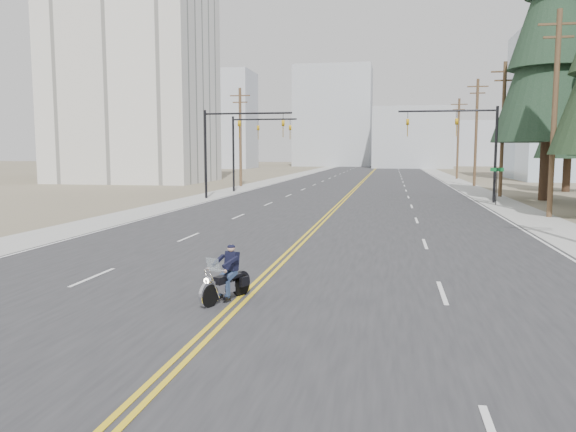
# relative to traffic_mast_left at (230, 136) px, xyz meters

# --- Properties ---
(ground_plane) EXTENTS (400.00, 400.00, 0.00)m
(ground_plane) POSITION_rel_traffic_mast_left_xyz_m (8.98, -32.00, -4.94)
(ground_plane) COLOR #776D56
(ground_plane) RESTS_ON ground
(road) EXTENTS (20.00, 200.00, 0.01)m
(road) POSITION_rel_traffic_mast_left_xyz_m (8.98, 38.00, -4.93)
(road) COLOR #303033
(road) RESTS_ON ground
(sidewalk_left) EXTENTS (3.00, 200.00, 0.01)m
(sidewalk_left) POSITION_rel_traffic_mast_left_xyz_m (-2.52, 38.00, -4.93)
(sidewalk_left) COLOR #A5A5A0
(sidewalk_left) RESTS_ON ground
(sidewalk_right) EXTENTS (3.00, 200.00, 0.01)m
(sidewalk_right) POSITION_rel_traffic_mast_left_xyz_m (20.48, 38.00, -4.93)
(sidewalk_right) COLOR #A5A5A0
(sidewalk_right) RESTS_ON ground
(traffic_mast_left) EXTENTS (7.10, 0.26, 7.00)m
(traffic_mast_left) POSITION_rel_traffic_mast_left_xyz_m (0.00, 0.00, 0.00)
(traffic_mast_left) COLOR black
(traffic_mast_left) RESTS_ON ground
(traffic_mast_right) EXTENTS (7.10, 0.26, 7.00)m
(traffic_mast_right) POSITION_rel_traffic_mast_left_xyz_m (17.95, 0.00, 0.00)
(traffic_mast_right) COLOR black
(traffic_mast_right) RESTS_ON ground
(traffic_mast_far) EXTENTS (6.10, 0.26, 7.00)m
(traffic_mast_far) POSITION_rel_traffic_mast_left_xyz_m (-0.33, 8.00, -0.06)
(traffic_mast_far) COLOR black
(traffic_mast_far) RESTS_ON ground
(street_sign) EXTENTS (0.90, 0.06, 2.62)m
(street_sign) POSITION_rel_traffic_mast_left_xyz_m (19.78, -2.00, -3.13)
(street_sign) COLOR black
(street_sign) RESTS_ON ground
(utility_pole_b) EXTENTS (2.20, 0.30, 11.50)m
(utility_pole_b) POSITION_rel_traffic_mast_left_xyz_m (21.48, -9.00, 1.05)
(utility_pole_b) COLOR brown
(utility_pole_b) RESTS_ON ground
(utility_pole_c) EXTENTS (2.20, 0.30, 11.00)m
(utility_pole_c) POSITION_rel_traffic_mast_left_xyz_m (21.48, 6.00, 0.79)
(utility_pole_c) COLOR brown
(utility_pole_c) RESTS_ON ground
(utility_pole_d) EXTENTS (2.20, 0.30, 11.50)m
(utility_pole_d) POSITION_rel_traffic_mast_left_xyz_m (21.48, 21.00, 1.05)
(utility_pole_d) COLOR brown
(utility_pole_d) RESTS_ON ground
(utility_pole_e) EXTENTS (2.20, 0.30, 11.00)m
(utility_pole_e) POSITION_rel_traffic_mast_left_xyz_m (21.48, 38.00, 0.79)
(utility_pole_e) COLOR brown
(utility_pole_e) RESTS_ON ground
(utility_pole_left) EXTENTS (2.20, 0.30, 10.50)m
(utility_pole_left) POSITION_rel_traffic_mast_left_xyz_m (-3.52, 16.00, 0.54)
(utility_pole_left) COLOR brown
(utility_pole_left) RESTS_ON ground
(apartment_block) EXTENTS (18.00, 14.00, 30.00)m
(apartment_block) POSITION_rel_traffic_mast_left_xyz_m (-19.02, 23.00, 10.06)
(apartment_block) COLOR silver
(apartment_block) RESTS_ON ground
(haze_bldg_a) EXTENTS (14.00, 12.00, 22.00)m
(haze_bldg_a) POSITION_rel_traffic_mast_left_xyz_m (-26.02, 83.00, 6.06)
(haze_bldg_a) COLOR #B7BCC6
(haze_bldg_a) RESTS_ON ground
(haze_bldg_b) EXTENTS (18.00, 14.00, 14.00)m
(haze_bldg_b) POSITION_rel_traffic_mast_left_xyz_m (16.98, 93.00, 2.06)
(haze_bldg_b) COLOR #ADB2B7
(haze_bldg_b) RESTS_ON ground
(haze_bldg_d) EXTENTS (20.00, 15.00, 26.00)m
(haze_bldg_d) POSITION_rel_traffic_mast_left_xyz_m (-3.02, 108.00, 8.06)
(haze_bldg_d) COLOR #ADB2B7
(haze_bldg_d) RESTS_ON ground
(haze_bldg_e) EXTENTS (14.00, 14.00, 12.00)m
(haze_bldg_e) POSITION_rel_traffic_mast_left_xyz_m (33.98, 118.00, 1.06)
(haze_bldg_e) COLOR #B7BCC6
(haze_bldg_e) RESTS_ON ground
(haze_bldg_f) EXTENTS (12.00, 12.00, 16.00)m
(haze_bldg_f) POSITION_rel_traffic_mast_left_xyz_m (-41.02, 98.00, 3.06)
(haze_bldg_f) COLOR #ADB2B7
(haze_bldg_f) RESTS_ON ground
(motorcyclist) EXTENTS (1.37, 1.96, 1.41)m
(motorcyclist) POSITION_rel_traffic_mast_left_xyz_m (8.60, -29.81, -4.23)
(motorcyclist) COLOR black
(motorcyclist) RESTS_ON ground
(conifer_tall) EXTENTS (8.04, 8.04, 22.33)m
(conifer_tall) POSITION_rel_traffic_mast_left_xyz_m (24.12, 3.14, 7.89)
(conifer_tall) COLOR #382619
(conifer_tall) RESTS_ON ground
(conifer_far) EXTENTS (5.86, 5.86, 15.68)m
(conifer_far) POSITION_rel_traffic_mast_left_xyz_m (28.67, 13.43, 4.06)
(conifer_far) COLOR #382619
(conifer_far) RESTS_ON ground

